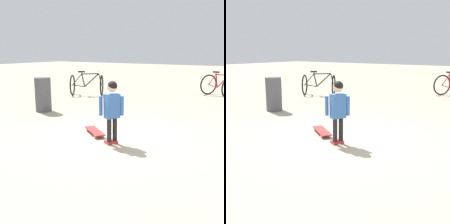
% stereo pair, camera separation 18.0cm
% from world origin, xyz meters
% --- Properties ---
extents(ground_plane, '(50.00, 50.00, 0.00)m').
position_xyz_m(ground_plane, '(0.00, 0.00, 0.00)').
color(ground_plane, tan).
extents(child_person, '(0.28, 0.34, 1.06)m').
position_xyz_m(child_person, '(-0.27, -0.03, 0.66)').
color(child_person, black).
rests_on(child_person, ground).
extents(skateboard, '(0.55, 0.66, 0.07)m').
position_xyz_m(skateboard, '(0.02, 0.55, 0.06)').
color(skateboard, '#B22D2D').
rests_on(skateboard, ground).
extents(bicycle_near, '(1.13, 1.28, 0.85)m').
position_xyz_m(bicycle_near, '(3.61, 3.53, 0.38)').
color(bicycle_near, black).
rests_on(bicycle_near, ground).
extents(trash_bin, '(0.41, 0.41, 0.86)m').
position_xyz_m(trash_bin, '(0.95, 2.86, 0.43)').
color(trash_bin, '#4C4C51').
rests_on(trash_bin, ground).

